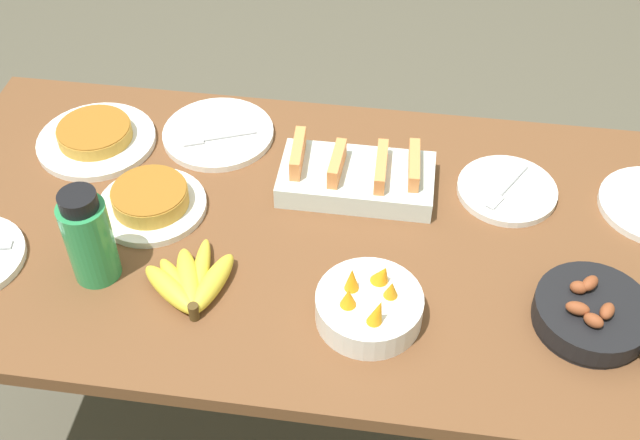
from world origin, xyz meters
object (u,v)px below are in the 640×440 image
skillet (595,316)px  water_bottle (89,237)px  melon_tray (356,177)px  frittata_plate_side (96,137)px  banana_bunch (190,284)px  frittata_plate_center (151,201)px  fruit_bowl_mango (369,306)px  empty_plate_far_right (218,134)px  empty_plate_mid_edge (507,190)px

skillet → water_bottle: size_ratio=1.52×
melon_tray → frittata_plate_side: melon_tray is taller
melon_tray → water_bottle: size_ratio=1.58×
banana_bunch → skillet: skillet is taller
frittata_plate_center → frittata_plate_side: bearing=134.6°
fruit_bowl_mango → frittata_plate_center: bearing=155.3°
melon_tray → fruit_bowl_mango: fruit_bowl_mango is taller
frittata_plate_side → water_bottle: size_ratio=1.29×
frittata_plate_center → water_bottle: bearing=-105.9°
skillet → fruit_bowl_mango: fruit_bowl_mango is taller
melon_tray → water_bottle: water_bottle is taller
empty_plate_far_right → skillet: bearing=-28.4°
frittata_plate_side → fruit_bowl_mango: fruit_bowl_mango is taller
banana_bunch → fruit_bowl_mango: bearing=-2.7°
banana_bunch → fruit_bowl_mango: 0.34m
skillet → empty_plate_far_right: skillet is taller
frittata_plate_center → water_bottle: water_bottle is taller
fruit_bowl_mango → empty_plate_far_right: bearing=129.9°
empty_plate_mid_edge → water_bottle: 0.87m
empty_plate_far_right → water_bottle: (-0.13, -0.44, 0.09)m
banana_bunch → empty_plate_far_right: (-0.06, 0.46, -0.01)m
empty_plate_far_right → water_bottle: 0.47m
melon_tray → empty_plate_far_right: size_ratio=1.28×
frittata_plate_center → empty_plate_mid_edge: bearing=12.0°
water_bottle → empty_plate_mid_edge: bearing=23.4°
banana_bunch → empty_plate_far_right: banana_bunch is taller
banana_bunch → empty_plate_far_right: 0.46m
frittata_plate_side → empty_plate_mid_edge: size_ratio=1.26×
banana_bunch → melon_tray: size_ratio=0.63×
frittata_plate_center → melon_tray: bearing=16.9°
frittata_plate_center → empty_plate_mid_edge: (0.74, 0.16, -0.02)m
frittata_plate_side → empty_plate_far_right: (0.27, 0.06, -0.01)m
frittata_plate_center → fruit_bowl_mango: size_ratio=1.16×
empty_plate_mid_edge → water_bottle: bearing=-156.6°
frittata_plate_side → empty_plate_mid_edge: bearing=-2.1°
empty_plate_far_right → fruit_bowl_mango: (0.40, -0.47, 0.03)m
empty_plate_far_right → fruit_bowl_mango: size_ratio=1.30×
fruit_bowl_mango → frittata_plate_side: bearing=148.4°
skillet → frittata_plate_side: (-1.07, 0.37, -0.01)m
skillet → frittata_plate_center: bearing=-150.9°
banana_bunch → melon_tray: melon_tray is taller
fruit_bowl_mango → water_bottle: (-0.53, 0.04, 0.06)m
melon_tray → frittata_plate_side: (-0.60, 0.06, -0.01)m
water_bottle → fruit_bowl_mango: bearing=-3.8°
empty_plate_mid_edge → water_bottle: water_bottle is taller
empty_plate_far_right → fruit_bowl_mango: bearing=-50.1°
banana_bunch → empty_plate_far_right: size_ratio=0.81×
banana_bunch → skillet: (0.75, 0.02, 0.01)m
empty_plate_far_right → melon_tray: bearing=-21.0°
empty_plate_far_right → empty_plate_mid_edge: same height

